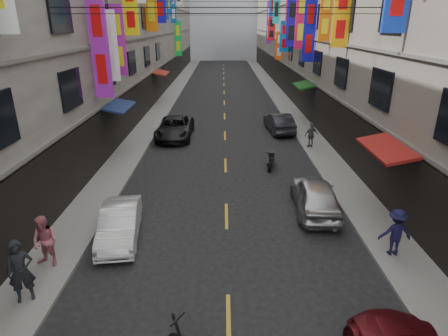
{
  "coord_description": "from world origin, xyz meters",
  "views": [
    {
      "loc": [
        -0.15,
        4.09,
        7.55
      ],
      "look_at": [
        -0.12,
        12.04,
        4.47
      ],
      "focal_mm": 30.0,
      "sensor_mm": 36.0,
      "label": 1
    }
  ],
  "objects_px": {
    "car_right_far": "(279,123)",
    "pedestrian_lnear": "(21,271)",
    "pedestrian_rnear": "(396,232)",
    "pedestrian_rfar": "(311,135)",
    "car_right_mid": "(315,195)",
    "car_left_mid": "(120,223)",
    "pedestrian_lfar": "(45,242)",
    "car_left_far": "(175,128)",
    "scooter_far_right": "(271,160)"
  },
  "relations": [
    {
      "from": "car_left_mid",
      "to": "pedestrian_rnear",
      "type": "xyz_separation_m",
      "value": [
        9.67,
        -1.22,
        0.34
      ]
    },
    {
      "from": "pedestrian_rnear",
      "to": "car_right_far",
      "type": "bearing_deg",
      "value": -83.83
    },
    {
      "from": "car_right_far",
      "to": "pedestrian_lfar",
      "type": "bearing_deg",
      "value": 52.85
    },
    {
      "from": "car_right_mid",
      "to": "car_right_far",
      "type": "height_order",
      "value": "car_right_mid"
    },
    {
      "from": "car_right_far",
      "to": "pedestrian_lnear",
      "type": "bearing_deg",
      "value": 55.33
    },
    {
      "from": "car_left_mid",
      "to": "car_right_far",
      "type": "distance_m",
      "value": 16.76
    },
    {
      "from": "car_left_mid",
      "to": "pedestrian_rfar",
      "type": "xyz_separation_m",
      "value": [
        9.45,
        10.72,
        0.29
      ]
    },
    {
      "from": "car_left_far",
      "to": "scooter_far_right",
      "type": "bearing_deg",
      "value": -43.83
    },
    {
      "from": "car_right_far",
      "to": "pedestrian_lnear",
      "type": "distance_m",
      "value": 20.69
    },
    {
      "from": "pedestrian_lfar",
      "to": "scooter_far_right",
      "type": "bearing_deg",
      "value": 64.45
    },
    {
      "from": "car_right_mid",
      "to": "pedestrian_lfar",
      "type": "xyz_separation_m",
      "value": [
        -9.64,
        -4.02,
        0.27
      ]
    },
    {
      "from": "pedestrian_lnear",
      "to": "car_left_far",
      "type": "bearing_deg",
      "value": 58.27
    },
    {
      "from": "car_right_mid",
      "to": "pedestrian_rfar",
      "type": "bearing_deg",
      "value": -98.13
    },
    {
      "from": "car_right_mid",
      "to": "pedestrian_lfar",
      "type": "distance_m",
      "value": 10.45
    },
    {
      "from": "car_left_far",
      "to": "car_right_far",
      "type": "xyz_separation_m",
      "value": [
        7.51,
        1.49,
        -0.01
      ]
    },
    {
      "from": "car_left_far",
      "to": "car_right_mid",
      "type": "bearing_deg",
      "value": -56.13
    },
    {
      "from": "pedestrian_rnear",
      "to": "pedestrian_rfar",
      "type": "relative_size",
      "value": 1.06
    },
    {
      "from": "car_left_far",
      "to": "car_right_mid",
      "type": "xyz_separation_m",
      "value": [
        7.28,
        -11.06,
        0.02
      ]
    },
    {
      "from": "car_left_mid",
      "to": "pedestrian_rfar",
      "type": "height_order",
      "value": "pedestrian_rfar"
    },
    {
      "from": "pedestrian_rfar",
      "to": "car_left_mid",
      "type": "bearing_deg",
      "value": 27.92
    },
    {
      "from": "scooter_far_right",
      "to": "pedestrian_rfar",
      "type": "distance_m",
      "value": 4.5
    },
    {
      "from": "car_left_far",
      "to": "car_right_far",
      "type": "height_order",
      "value": "car_left_far"
    },
    {
      "from": "car_right_mid",
      "to": "pedestrian_lnear",
      "type": "xyz_separation_m",
      "value": [
        -9.58,
        -5.66,
        0.35
      ]
    },
    {
      "from": "car_left_far",
      "to": "pedestrian_rnear",
      "type": "bearing_deg",
      "value": -57.05
    },
    {
      "from": "car_left_mid",
      "to": "scooter_far_right",
      "type": "bearing_deg",
      "value": 40.99
    },
    {
      "from": "car_left_mid",
      "to": "pedestrian_lfar",
      "type": "height_order",
      "value": "pedestrian_lfar"
    },
    {
      "from": "car_left_mid",
      "to": "car_right_mid",
      "type": "bearing_deg",
      "value": 8.35
    },
    {
      "from": "car_right_mid",
      "to": "car_right_far",
      "type": "xyz_separation_m",
      "value": [
        0.23,
        12.55,
        -0.03
      ]
    },
    {
      "from": "car_left_far",
      "to": "pedestrian_lnear",
      "type": "bearing_deg",
      "value": -97.31
    },
    {
      "from": "scooter_far_right",
      "to": "pedestrian_lnear",
      "type": "height_order",
      "value": "pedestrian_lnear"
    },
    {
      "from": "scooter_far_right",
      "to": "pedestrian_rnear",
      "type": "bearing_deg",
      "value": 123.6
    },
    {
      "from": "pedestrian_lnear",
      "to": "pedestrian_rfar",
      "type": "distance_m",
      "value": 18.13
    },
    {
      "from": "car_left_mid",
      "to": "car_left_far",
      "type": "bearing_deg",
      "value": 80.52
    },
    {
      "from": "car_right_far",
      "to": "pedestrian_rfar",
      "type": "distance_m",
      "value": 4.29
    },
    {
      "from": "car_left_mid",
      "to": "pedestrian_rfar",
      "type": "bearing_deg",
      "value": 41.17
    },
    {
      "from": "car_left_far",
      "to": "car_right_mid",
      "type": "relative_size",
      "value": 1.2
    },
    {
      "from": "car_right_mid",
      "to": "pedestrian_rnear",
      "type": "distance_m",
      "value": 3.92
    },
    {
      "from": "car_left_far",
      "to": "car_left_mid",
      "type": "bearing_deg",
      "value": -91.51
    },
    {
      "from": "pedestrian_lnear",
      "to": "car_right_mid",
      "type": "bearing_deg",
      "value": 6.69
    },
    {
      "from": "car_right_far",
      "to": "pedestrian_lfar",
      "type": "distance_m",
      "value": 19.29
    },
    {
      "from": "pedestrian_rnear",
      "to": "pedestrian_rfar",
      "type": "xyz_separation_m",
      "value": [
        -0.22,
        11.95,
        -0.05
      ]
    },
    {
      "from": "car_right_mid",
      "to": "pedestrian_rnear",
      "type": "xyz_separation_m",
      "value": [
        1.92,
        -3.41,
        0.23
      ]
    },
    {
      "from": "scooter_far_right",
      "to": "pedestrian_lnear",
      "type": "relative_size",
      "value": 0.92
    },
    {
      "from": "pedestrian_rfar",
      "to": "pedestrian_lfar",
      "type": "bearing_deg",
      "value": 27.2
    },
    {
      "from": "pedestrian_lnear",
      "to": "pedestrian_rnear",
      "type": "xyz_separation_m",
      "value": [
        11.5,
        2.25,
        -0.12
      ]
    },
    {
      "from": "car_right_far",
      "to": "pedestrian_lfar",
      "type": "height_order",
      "value": "pedestrian_lfar"
    },
    {
      "from": "car_left_far",
      "to": "pedestrian_lnear",
      "type": "xyz_separation_m",
      "value": [
        -2.3,
        -16.72,
        0.37
      ]
    },
    {
      "from": "car_right_mid",
      "to": "scooter_far_right",
      "type": "bearing_deg",
      "value": -73.36
    },
    {
      "from": "scooter_far_right",
      "to": "car_right_mid",
      "type": "height_order",
      "value": "car_right_mid"
    },
    {
      "from": "scooter_far_right",
      "to": "car_right_mid",
      "type": "distance_m",
      "value": 5.31
    }
  ]
}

